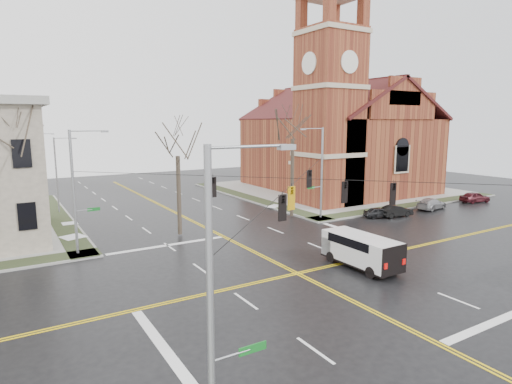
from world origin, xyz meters
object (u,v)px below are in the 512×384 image
parked_car_a (379,212)px  tree_nw_near (178,151)px  streetlight_north_a (58,172)px  tree_nw_far (13,143)px  signal_pole_nw (76,189)px  tree_ne (293,133)px  streetlight_north_b (40,158)px  parked_car_d (475,197)px  parked_car_c (431,204)px  signal_pole_sw (216,303)px  parked_car_b (396,211)px  signal_pole_ne (320,170)px  cargo_van (359,248)px  church (334,131)px

parked_car_a → tree_nw_near: size_ratio=0.31×
streetlight_north_a → parked_car_a: size_ratio=2.54×
parked_car_a → tree_nw_far: bearing=103.8°
signal_pole_nw → tree_ne: size_ratio=0.76×
tree_nw_near → tree_ne: size_ratio=0.85×
streetlight_north_a → parked_car_a: streetlight_north_a is taller
streetlight_north_b → parked_car_d: size_ratio=2.08×
parked_car_c → tree_nw_far: bearing=73.9°
signal_pole_sw → parked_car_b: size_ratio=2.45×
parked_car_a → parked_car_b: bearing=-86.6°
parked_car_a → tree_nw_far: (-31.93, 4.65, 7.66)m
parked_car_b → parked_car_d: parked_car_d is taller
parked_car_d → tree_ne: 25.65m
signal_pole_ne → tree_nw_near: size_ratio=0.89×
cargo_van → parked_car_c: cargo_van is taller
parked_car_c → signal_pole_nw: bearing=76.3°
signal_pole_nw → cargo_van: size_ratio=1.57×
signal_pole_sw → parked_car_d: 49.21m
parked_car_c → tree_nw_far: 41.14m
church → parked_car_b: bearing=-109.9°
signal_pole_ne → parked_car_a: (5.66, -2.68, -4.41)m
church → parked_car_c: size_ratio=6.33×
church → tree_ne: size_ratio=2.33×
tree_nw_far → cargo_van: bearing=-36.8°
parked_car_c → signal_pole_sw: bearing=109.6°
signal_pole_sw → streetlight_north_b: signal_pole_sw is taller
tree_nw_far → tree_nw_near: size_ratio=1.12×
parked_car_b → tree_nw_far: size_ratio=0.32×
parked_car_c → tree_ne: size_ratio=0.37×
parked_car_b → parked_car_c: (6.45, 0.60, 0.03)m
streetlight_north_a → parked_car_a: bearing=-34.8°
parked_car_d → tree_nw_near: (-36.41, 3.98, 6.66)m
streetlight_north_a → parked_car_d: bearing=-23.7°
streetlight_north_b → parked_car_b: size_ratio=2.18×
church → tree_nw_far: bearing=-164.1°
signal_pole_ne → parked_car_b: (7.45, -3.28, -4.35)m
parked_car_d → cargo_van: bearing=118.6°
tree_ne → parked_car_b: bearing=-30.1°
church → parked_car_b: 19.28m
streetlight_north_a → parked_car_d: streetlight_north_a is taller
church → parked_car_a: church is taller
church → signal_pole_ne: size_ratio=3.06×
streetlight_north_a → signal_pole_ne: bearing=-36.9°
parked_car_b → streetlight_north_a: bearing=62.6°
church → signal_pole_ne: church is taller
tree_nw_far → tree_ne: 24.38m
cargo_van → tree_nw_near: tree_nw_near is taller
church → parked_car_b: size_ratio=7.50×
parked_car_c → tree_ne: (-15.79, 4.81, 7.93)m
cargo_van → tree_ne: size_ratio=0.48×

